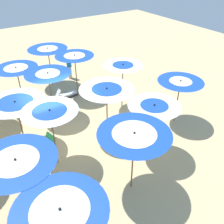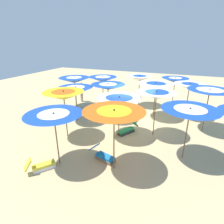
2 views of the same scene
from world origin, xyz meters
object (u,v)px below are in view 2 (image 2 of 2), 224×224
object	(u,v)px
lounger_2	(99,107)
lounger_4	(103,155)
beach_umbrella_12	(175,80)
beach_umbrella_5	(108,87)
beach_umbrella_7	(114,115)
lounger_1	(127,130)
beach_umbrella_13	(190,86)
beach_umbrella_6	(119,101)
beach_umbrella_2	(64,96)
beach_umbrella_9	(156,86)
beach_umbrella_1	(76,91)
beach_umbrella_11	(190,114)
beach_umbrella_8	(140,78)
beach_umbrella_14	(210,92)
beach_umbrella_4	(103,79)
beach_umbrella_3	(54,118)
lounger_3	(41,165)
beach_umbrella_10	(156,95)
beachgoer_0	(81,92)
beach_umbrella_0	(74,80)

from	to	relation	value
lounger_2	lounger_4	world-z (taller)	lounger_4
beach_umbrella_12	beach_umbrella_5	bearing A→B (deg)	52.67
beach_umbrella_7	lounger_1	bearing A→B (deg)	-82.19
beach_umbrella_5	beach_umbrella_13	xyz separation A→B (m)	(-4.62, -2.23, -0.03)
beach_umbrella_6	lounger_4	bearing A→B (deg)	92.97
beach_umbrella_2	beach_umbrella_9	bearing A→B (deg)	-130.43
beach_umbrella_1	beach_umbrella_2	bearing A→B (deg)	107.32
beach_umbrella_6	beach_umbrella_7	distance (m)	2.73
beach_umbrella_13	lounger_1	distance (m)	5.00
beach_umbrella_2	beach_umbrella_11	xyz separation A→B (m)	(-5.78, -0.24, -0.17)
beach_umbrella_8	beach_umbrella_14	size ratio (longest dim) A/B	0.99
beach_umbrella_1	beach_umbrella_4	size ratio (longest dim) A/B	0.93
beach_umbrella_5	beach_umbrella_7	bearing A→B (deg)	115.87
beach_umbrella_5	beach_umbrella_11	size ratio (longest dim) A/B	1.01
beach_umbrella_3	beach_umbrella_13	bearing A→B (deg)	-122.68
beach_umbrella_8	lounger_3	distance (m)	9.31
beach_umbrella_4	beach_umbrella_8	size ratio (longest dim) A/B	1.00
beach_umbrella_14	lounger_3	bearing A→B (deg)	45.77
beach_umbrella_13	beach_umbrella_10	bearing A→B (deg)	65.61
beach_umbrella_3	beach_umbrella_7	bearing A→B (deg)	-165.39
beach_umbrella_3	beachgoer_0	distance (m)	8.41
beach_umbrella_4	beach_umbrella_12	size ratio (longest dim) A/B	1.10
beach_umbrella_9	beach_umbrella_12	xyz separation A→B (m)	(-0.93, -3.24, -0.17)
lounger_4	beach_umbrella_14	bearing A→B (deg)	64.92
beach_umbrella_13	lounger_2	xyz separation A→B (m)	(5.94, 0.91, -1.90)
beach_umbrella_1	beach_umbrella_10	distance (m)	4.83
beach_umbrella_0	beach_umbrella_12	xyz separation A→B (m)	(-6.80, -3.47, -0.13)
beach_umbrella_1	lounger_4	size ratio (longest dim) A/B	1.70
beach_umbrella_4	lounger_3	world-z (taller)	beach_umbrella_4
beach_umbrella_2	beach_umbrella_6	distance (m)	2.75
beach_umbrella_1	beach_umbrella_5	size ratio (longest dim) A/B	0.95
beach_umbrella_6	beach_umbrella_13	distance (m)	5.20
beach_umbrella_9	lounger_4	bearing A→B (deg)	78.55
beach_umbrella_8	beach_umbrella_12	world-z (taller)	beach_umbrella_8
beach_umbrella_2	lounger_4	xyz separation A→B (m)	(-2.62, 1.15, -2.04)
beach_umbrella_7	beach_umbrella_8	size ratio (longest dim) A/B	1.05
beach_umbrella_1	beach_umbrella_13	distance (m)	7.10
beach_umbrella_7	lounger_1	size ratio (longest dim) A/B	1.95
beach_umbrella_8	beach_umbrella_14	distance (m)	5.26
beach_umbrella_14	beach_umbrella_13	bearing A→B (deg)	-59.50
beach_umbrella_1	lounger_1	bearing A→B (deg)	172.90
beach_umbrella_7	beach_umbrella_12	bearing A→B (deg)	-98.78
beach_umbrella_12	beach_umbrella_7	bearing A→B (deg)	81.22
beach_umbrella_10	beach_umbrella_13	xyz separation A→B (m)	(-1.52, -3.34, -0.14)
beach_umbrella_0	lounger_1	xyz separation A→B (m)	(-4.96, 2.62, -1.87)
beach_umbrella_4	beach_umbrella_9	bearing A→B (deg)	172.82
beach_umbrella_5	beach_umbrella_6	bearing A→B (deg)	127.08
lounger_3	lounger_4	size ratio (longest dim) A/B	0.84
beach_umbrella_0	beach_umbrella_5	distance (m)	3.45
beach_umbrella_4	beach_umbrella_13	xyz separation A→B (m)	(-5.87, -0.29, -0.06)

